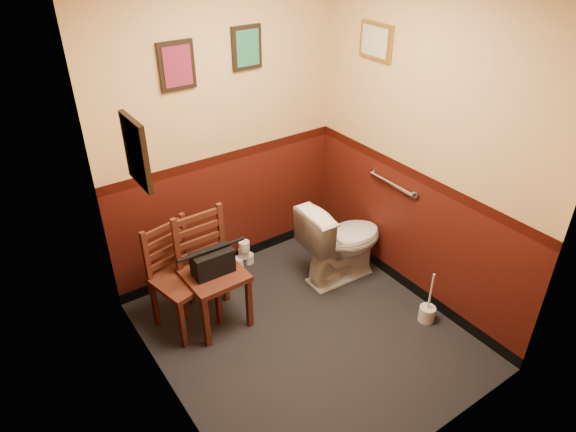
% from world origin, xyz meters
% --- Properties ---
extents(floor, '(2.20, 2.40, 0.00)m').
position_xyz_m(floor, '(0.00, 0.00, 0.00)').
color(floor, black).
rests_on(floor, ground).
extents(wall_back, '(2.20, 0.00, 2.70)m').
position_xyz_m(wall_back, '(0.00, 1.20, 1.35)').
color(wall_back, '#41120C').
rests_on(wall_back, ground).
extents(wall_front, '(2.20, 0.00, 2.70)m').
position_xyz_m(wall_front, '(0.00, -1.20, 1.35)').
color(wall_front, '#41120C').
rests_on(wall_front, ground).
extents(wall_left, '(0.00, 2.40, 2.70)m').
position_xyz_m(wall_left, '(-1.10, 0.00, 1.35)').
color(wall_left, '#41120C').
rests_on(wall_left, ground).
extents(wall_right, '(0.00, 2.40, 2.70)m').
position_xyz_m(wall_right, '(1.10, 0.00, 1.35)').
color(wall_right, '#41120C').
rests_on(wall_right, ground).
extents(grab_bar, '(0.05, 0.56, 0.06)m').
position_xyz_m(grab_bar, '(1.07, 0.25, 0.95)').
color(grab_bar, silver).
rests_on(grab_bar, wall_right).
extents(framed_print_back_a, '(0.28, 0.04, 0.36)m').
position_xyz_m(framed_print_back_a, '(-0.35, 1.18, 1.95)').
color(framed_print_back_a, black).
rests_on(framed_print_back_a, wall_back).
extents(framed_print_back_b, '(0.26, 0.04, 0.34)m').
position_xyz_m(framed_print_back_b, '(0.25, 1.18, 2.00)').
color(framed_print_back_b, black).
rests_on(framed_print_back_b, wall_back).
extents(framed_print_left, '(0.04, 0.30, 0.38)m').
position_xyz_m(framed_print_left, '(-1.08, 0.10, 1.85)').
color(framed_print_left, black).
rests_on(framed_print_left, wall_left).
extents(framed_print_right, '(0.04, 0.34, 0.28)m').
position_xyz_m(framed_print_right, '(1.08, 0.60, 2.05)').
color(framed_print_right, olive).
rests_on(framed_print_right, wall_right).
extents(toilet, '(0.80, 0.47, 0.77)m').
position_xyz_m(toilet, '(0.72, 0.44, 0.38)').
color(toilet, white).
rests_on(toilet, floor).
extents(toilet_brush, '(0.13, 0.13, 0.48)m').
position_xyz_m(toilet_brush, '(0.93, -0.43, 0.08)').
color(toilet_brush, silver).
rests_on(toilet_brush, floor).
extents(chair_left, '(0.50, 0.50, 0.90)m').
position_xyz_m(chair_left, '(-0.72, 0.70, 0.45)').
color(chair_left, '#562619').
rests_on(chair_left, floor).
extents(chair_right, '(0.46, 0.46, 0.97)m').
position_xyz_m(chair_right, '(-0.50, 0.59, 0.49)').
color(chair_right, '#562619').
rests_on(chair_right, floor).
extents(handbag, '(0.32, 0.17, 0.23)m').
position_xyz_m(handbag, '(-0.50, 0.55, 0.61)').
color(handbag, black).
rests_on(handbag, chair_right).
extents(tp_stack, '(0.21, 0.13, 0.28)m').
position_xyz_m(tp_stack, '(0.07, 1.09, 0.11)').
color(tp_stack, silver).
rests_on(tp_stack, floor).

